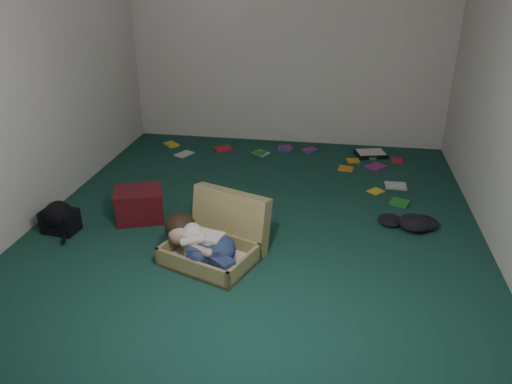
% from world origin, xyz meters
% --- Properties ---
extents(floor, '(4.50, 4.50, 0.00)m').
position_xyz_m(floor, '(0.00, 0.00, 0.00)').
color(floor, '#164036').
rests_on(floor, ground).
extents(wall_back, '(4.50, 0.00, 4.50)m').
position_xyz_m(wall_back, '(0.00, 2.25, 1.30)').
color(wall_back, silver).
rests_on(wall_back, ground).
extents(wall_front, '(4.50, 0.00, 4.50)m').
position_xyz_m(wall_front, '(0.00, -2.25, 1.30)').
color(wall_front, silver).
rests_on(wall_front, ground).
extents(wall_left, '(0.00, 4.50, 4.50)m').
position_xyz_m(wall_left, '(-2.00, 0.00, 1.30)').
color(wall_left, silver).
rests_on(wall_left, ground).
extents(suitcase, '(0.88, 0.87, 0.51)m').
position_xyz_m(suitcase, '(-0.22, -0.67, 0.15)').
color(suitcase, '#988A54').
rests_on(suitcase, floor).
extents(person, '(0.67, 0.54, 0.31)m').
position_xyz_m(person, '(-0.33, -0.81, 0.19)').
color(person, white).
rests_on(person, suitcase).
extents(maroon_bin, '(0.53, 0.47, 0.30)m').
position_xyz_m(maroon_bin, '(-1.09, -0.18, 0.15)').
color(maroon_bin, '#4D0F16').
rests_on(maroon_bin, floor).
extents(backpack, '(0.40, 0.34, 0.22)m').
position_xyz_m(backpack, '(-1.70, -0.51, 0.11)').
color(backpack, black).
rests_on(backpack, floor).
extents(clothing_pile, '(0.47, 0.41, 0.13)m').
position_xyz_m(clothing_pile, '(1.35, 0.15, 0.07)').
color(clothing_pile, black).
rests_on(clothing_pile, floor).
extents(paper_tray, '(0.42, 0.36, 0.05)m').
position_xyz_m(paper_tray, '(1.10, 1.88, 0.02)').
color(paper_tray, black).
rests_on(paper_tray, floor).
extents(book_scatter, '(3.07, 1.57, 0.02)m').
position_xyz_m(book_scatter, '(0.42, 1.51, 0.01)').
color(book_scatter, yellow).
rests_on(book_scatter, floor).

